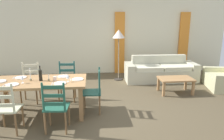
{
  "coord_description": "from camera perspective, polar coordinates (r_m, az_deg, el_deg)",
  "views": [
    {
      "loc": [
        -0.18,
        -4.44,
        2.02
      ],
      "look_at": [
        0.31,
        0.61,
        0.75
      ],
      "focal_mm": 33.95,
      "sensor_mm": 36.0,
      "label": 1
    }
  ],
  "objects": [
    {
      "name": "candle_tall",
      "position": [
        4.65,
        -21.12,
        -1.8
      ],
      "size": [
        0.05,
        0.05,
        0.26
      ],
      "color": "#998C66",
      "rests_on": "dining_table"
    },
    {
      "name": "dining_chair_far_left",
      "position": [
        5.51,
        -21.15,
        -3.19
      ],
      "size": [
        0.43,
        0.41,
        0.96
      ],
      "color": "beige",
      "rests_on": "ground_plane"
    },
    {
      "name": "dinner_plate_near_right",
      "position": [
        4.29,
        -13.84,
        -3.49
      ],
      "size": [
        0.24,
        0.24,
        0.02
      ],
      "primitive_type": "cylinder",
      "color": "white",
      "rests_on": "dining_table"
    },
    {
      "name": "curtain_panel_left",
      "position": [
        7.73,
        2.07,
        7.19
      ],
      "size": [
        0.35,
        0.08,
        2.2
      ],
      "primitive_type": "cube",
      "color": "orange",
      "rests_on": "ground_plane"
    },
    {
      "name": "couch",
      "position": [
        7.1,
        12.83,
        -0.4
      ],
      "size": [
        2.29,
        0.83,
        0.8
      ],
      "color": "beige",
      "rests_on": "ground_plane"
    },
    {
      "name": "coffee_table",
      "position": [
        6.0,
        16.77,
        -2.69
      ],
      "size": [
        0.9,
        0.56,
        0.42
      ],
      "color": "#A97B4B",
      "rests_on": "ground_plane"
    },
    {
      "name": "dining_chair_far_right",
      "position": [
        5.35,
        -12.02,
        -3.02
      ],
      "size": [
        0.43,
        0.41,
        0.96
      ],
      "color": "#235650",
      "rests_on": "ground_plane"
    },
    {
      "name": "dinner_plate_far_left",
      "position": [
        4.96,
        -23.37,
        -1.86
      ],
      "size": [
        0.24,
        0.24,
        0.02
      ],
      "primitive_type": "cylinder",
      "color": "white",
      "rests_on": "dining_table"
    },
    {
      "name": "dinner_plate_near_left",
      "position": [
        4.51,
        -25.25,
        -3.58
      ],
      "size": [
        0.24,
        0.24,
        0.02
      ],
      "primitive_type": "cylinder",
      "color": "white",
      "rests_on": "dining_table"
    },
    {
      "name": "coffee_cup_primary",
      "position": [
        4.49,
        -15.16,
        -2.28
      ],
      "size": [
        0.07,
        0.07,
        0.09
      ],
      "primitive_type": "cylinder",
      "color": "beige",
      "rests_on": "dining_table"
    },
    {
      "name": "fork_near_right",
      "position": [
        4.31,
        -15.81,
        -3.59
      ],
      "size": [
        0.03,
        0.17,
        0.01
      ],
      "primitive_type": "cube",
      "rotation": [
        0.0,
        0.0,
        0.06
      ],
      "color": "silver",
      "rests_on": "dining_table"
    },
    {
      "name": "dining_chair_near_left",
      "position": [
        4.18,
        -26.57,
        -9.19
      ],
      "size": [
        0.44,
        0.42,
        0.96
      ],
      "color": "beige",
      "rests_on": "ground_plane"
    },
    {
      "name": "fork_head_east",
      "position": [
        4.5,
        -11.13,
        -2.57
      ],
      "size": [
        0.03,
        0.17,
        0.01
      ],
      "primitive_type": "cube",
      "rotation": [
        0.0,
        0.0,
        0.08
      ],
      "color": "silver",
      "rests_on": "dining_table"
    },
    {
      "name": "dinner_plate_head_west",
      "position": [
        4.85,
        -27.96,
        -2.71
      ],
      "size": [
        0.24,
        0.24,
        0.02
      ],
      "primitive_type": "cylinder",
      "color": "white",
      "rests_on": "dining_table"
    },
    {
      "name": "fork_far_right",
      "position": [
        4.78,
        -14.79,
        -1.79
      ],
      "size": [
        0.02,
        0.17,
        0.01
      ],
      "primitive_type": "cube",
      "rotation": [
        0.0,
        0.0,
        0.03
      ],
      "color": "silver",
      "rests_on": "dining_table"
    },
    {
      "name": "dinner_plate_head_east",
      "position": [
        4.49,
        -9.23,
        -2.46
      ],
      "size": [
        0.24,
        0.24,
        0.02
      ],
      "primitive_type": "cylinder",
      "color": "white",
      "rests_on": "dining_table"
    },
    {
      "name": "fork_near_left",
      "position": [
        4.56,
        -27.02,
        -3.66
      ],
      "size": [
        0.03,
        0.17,
        0.01
      ],
      "primitive_type": "cube",
      "rotation": [
        0.0,
        0.0,
        -0.08
      ],
      "color": "silver",
      "rests_on": "dining_table"
    },
    {
      "name": "wine_bottle",
      "position": [
        4.57,
        -18.71,
        -1.31
      ],
      "size": [
        0.07,
        0.07,
        0.32
      ],
      "color": "black",
      "rests_on": "dining_table"
    },
    {
      "name": "ground_plane",
      "position": [
        4.89,
        -2.97,
        -10.51
      ],
      "size": [
        9.6,
        9.6,
        0.02
      ],
      "primitive_type": "cube",
      "color": "brown"
    },
    {
      "name": "candle_short",
      "position": [
        4.52,
        -16.63,
        -2.39
      ],
      "size": [
        0.05,
        0.05,
        0.14
      ],
      "color": "#998C66",
      "rests_on": "dining_table"
    },
    {
      "name": "curtain_panel_right",
      "position": [
        8.38,
        18.69,
        7.01
      ],
      "size": [
        0.35,
        0.08,
        2.2
      ],
      "primitive_type": "cube",
      "color": "orange",
      "rests_on": "ground_plane"
    },
    {
      "name": "dining_table",
      "position": [
        4.63,
        -18.87,
        -3.76
      ],
      "size": [
        1.9,
        0.96,
        0.75
      ],
      "color": "#A97B4B",
      "rests_on": "ground_plane"
    },
    {
      "name": "wine_glass_near_left",
      "position": [
        4.53,
        -23.05,
        -1.92
      ],
      "size": [
        0.06,
        0.06,
        0.16
      ],
      "color": "white",
      "rests_on": "dining_table"
    },
    {
      "name": "wall_far",
      "position": [
        7.77,
        -4.22,
        9.06
      ],
      "size": [
        9.6,
        0.16,
        2.7
      ],
      "primitive_type": "cube",
      "color": "#F0E7C1",
      "rests_on": "ground_plane"
    },
    {
      "name": "standing_lamp",
      "position": [
        6.79,
        1.83,
        8.88
      ],
      "size": [
        0.4,
        0.4,
        1.64
      ],
      "color": "#332D28",
      "rests_on": "ground_plane"
    },
    {
      "name": "dining_chair_near_right",
      "position": [
        3.93,
        -14.86,
        -9.55
      ],
      "size": [
        0.45,
        0.43,
        0.96
      ],
      "color": "#235D48",
      "rests_on": "ground_plane"
    },
    {
      "name": "dinner_plate_far_right",
      "position": [
        4.76,
        -13.01,
        -1.69
      ],
      "size": [
        0.24,
        0.24,
        0.02
      ],
      "primitive_type": "cylinder",
      "color": "white",
      "rests_on": "dining_table"
    },
    {
      "name": "wine_glass_near_right",
      "position": [
        4.35,
        -11.83,
        -1.73
      ],
      "size": [
        0.06,
        0.06,
        0.16
      ],
      "color": "white",
      "rests_on": "dining_table"
    },
    {
      "name": "dining_chair_head_east",
      "position": [
        4.59,
        -4.85,
        -5.64
      ],
      "size": [
        0.42,
        0.44,
        0.96
      ],
      "color": "#245447",
      "rests_on": "ground_plane"
    },
    {
      "name": "fork_far_left",
      "position": [
        5.01,
        -24.99,
        -1.95
      ],
      "size": [
        0.03,
        0.17,
        0.01
      ],
      "primitive_type": "cube",
      "rotation": [
        0.0,
        0.0,
        0.09
      ],
      "color": "silver",
      "rests_on": "dining_table"
    }
  ]
}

